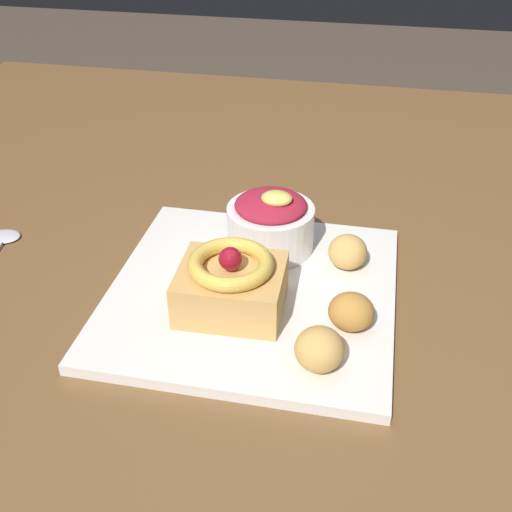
{
  "coord_description": "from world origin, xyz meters",
  "views": [
    {
      "loc": [
        0.08,
        -0.71,
        1.14
      ],
      "look_at": [
        -0.02,
        -0.17,
        0.77
      ],
      "focal_mm": 44.02,
      "sensor_mm": 36.0,
      "label": 1
    }
  ],
  "objects_px": {
    "berry_ramekin": "(271,223)",
    "fritter_front": "(348,252)",
    "cake_slice": "(231,284)",
    "fritter_middle": "(351,312)",
    "front_plate": "(252,293)",
    "fritter_back": "(319,349)"
  },
  "relations": [
    {
      "from": "berry_ramekin",
      "to": "fritter_front",
      "type": "height_order",
      "value": "berry_ramekin"
    },
    {
      "from": "front_plate",
      "to": "cake_slice",
      "type": "xyz_separation_m",
      "value": [
        -0.01,
        -0.04,
        0.04
      ]
    },
    {
      "from": "front_plate",
      "to": "fritter_middle",
      "type": "height_order",
      "value": "fritter_middle"
    },
    {
      "from": "berry_ramekin",
      "to": "fritter_front",
      "type": "bearing_deg",
      "value": -13.22
    },
    {
      "from": "cake_slice",
      "to": "fritter_back",
      "type": "xyz_separation_m",
      "value": [
        0.1,
        -0.07,
        -0.01
      ]
    },
    {
      "from": "fritter_front",
      "to": "fritter_back",
      "type": "distance_m",
      "value": 0.16
    },
    {
      "from": "berry_ramekin",
      "to": "fritter_back",
      "type": "bearing_deg",
      "value": -67.02
    },
    {
      "from": "front_plate",
      "to": "cake_slice",
      "type": "distance_m",
      "value": 0.05
    },
    {
      "from": "berry_ramekin",
      "to": "fritter_middle",
      "type": "xyz_separation_m",
      "value": [
        0.1,
        -0.12,
        -0.01
      ]
    },
    {
      "from": "fritter_middle",
      "to": "fritter_back",
      "type": "height_order",
      "value": "fritter_back"
    },
    {
      "from": "fritter_middle",
      "to": "cake_slice",
      "type": "bearing_deg",
      "value": 176.92
    },
    {
      "from": "fritter_back",
      "to": "berry_ramekin",
      "type": "bearing_deg",
      "value": 112.98
    },
    {
      "from": "fritter_front",
      "to": "fritter_middle",
      "type": "distance_m",
      "value": 0.1
    },
    {
      "from": "berry_ramekin",
      "to": "fritter_front",
      "type": "xyz_separation_m",
      "value": [
        0.09,
        -0.02,
        -0.01
      ]
    },
    {
      "from": "berry_ramekin",
      "to": "fritter_back",
      "type": "height_order",
      "value": "berry_ramekin"
    },
    {
      "from": "fritter_front",
      "to": "berry_ramekin",
      "type": "bearing_deg",
      "value": 166.78
    },
    {
      "from": "fritter_back",
      "to": "front_plate",
      "type": "bearing_deg",
      "value": 129.13
    },
    {
      "from": "cake_slice",
      "to": "fritter_middle",
      "type": "height_order",
      "value": "cake_slice"
    },
    {
      "from": "cake_slice",
      "to": "fritter_back",
      "type": "relative_size",
      "value": 2.27
    },
    {
      "from": "cake_slice",
      "to": "fritter_front",
      "type": "relative_size",
      "value": 2.44
    },
    {
      "from": "cake_slice",
      "to": "berry_ramekin",
      "type": "height_order",
      "value": "berry_ramekin"
    },
    {
      "from": "cake_slice",
      "to": "fritter_front",
      "type": "height_order",
      "value": "cake_slice"
    }
  ]
}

